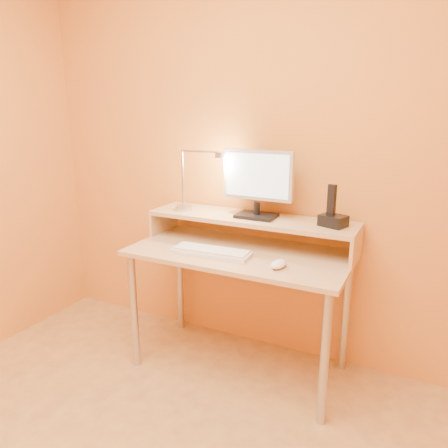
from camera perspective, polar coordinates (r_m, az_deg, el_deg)
The scene contains 25 objects.
wall_back at distance 2.53m, azimuth 5.24°, elevation 10.01°, with size 3.00×0.04×2.50m, color orange.
desk_leg_fl at distance 2.56m, azimuth -11.89°, elevation -11.28°, with size 0.04×0.04×0.69m, color #B3B4BD.
desk_leg_fr at distance 2.14m, azimuth 13.23°, elevation -17.13°, with size 0.04×0.04×0.69m, color #B3B4BD.
desk_leg_bl at distance 2.93m, azimuth -5.86°, elevation -7.49°, with size 0.04×0.04×0.69m, color #B3B4BD.
desk_leg_br at distance 2.57m, azimuth 15.88°, elevation -11.48°, with size 0.04×0.04×0.69m, color #B3B4BD.
desk_lower at distance 2.35m, azimuth 2.09°, elevation -3.89°, with size 1.20×0.60×0.03m, color tan.
shelf_riser_left at distance 2.73m, azimuth -7.94°, elevation 0.47°, with size 0.02×0.30×0.14m, color tan.
shelf_riser_right at distance 2.31m, azimuth 17.20°, elevation -2.88°, with size 0.02×0.30×0.14m, color tan.
desk_shelf at distance 2.44m, azimuth 3.57°, elevation 0.71°, with size 1.20×0.30×0.03m, color tan.
monitor_foot at distance 2.42m, azimuth 4.34°, elevation 1.11°, with size 0.22×0.16×0.02m, color black.
monitor_neck at distance 2.41m, azimuth 4.36°, elevation 2.13°, with size 0.04×0.04×0.07m, color black.
monitor_panel at distance 2.38m, azimuth 4.54°, elevation 6.51°, with size 0.40×0.04×0.28m, color #B0B1BA.
monitor_back at distance 2.41m, azimuth 4.75°, elevation 6.58°, with size 0.36×0.01×0.23m, color black.
monitor_screen at distance 2.37m, azimuth 4.37°, elevation 6.45°, with size 0.37×0.00×0.24m, color silver.
lamp_base at distance 2.60m, azimuth -5.40°, elevation 2.15°, with size 0.10×0.10×0.03m, color #B3B4BD.
lamp_post at distance 2.56m, azimuth -5.50°, elevation 6.02°, with size 0.01×0.01×0.33m, color #B3B4BD.
lamp_arm at distance 2.48m, azimuth -3.20°, elevation 9.60°, with size 0.01×0.01×0.24m, color #B3B4BD.
lamp_head at distance 2.43m, azimuth -0.69°, elevation 9.13°, with size 0.04×0.04×0.03m, color #B3B4BD.
lamp_bulb at distance 2.43m, azimuth -0.69°, elevation 8.76°, with size 0.03×0.03×0.00m, color #FFEAC6.
phone_dock at distance 2.30m, azimuth 14.32°, elevation 0.42°, with size 0.13×0.10×0.06m, color black.
phone_handset at distance 2.27m, azimuth 14.13°, elevation 3.14°, with size 0.04×0.03×0.16m, color black.
phone_led at distance 2.24m, azimuth 15.16°, elevation -0.01°, with size 0.01×0.00×0.04m, color #3088FD.
keyboard at distance 2.29m, azimuth -1.69°, elevation -3.82°, with size 0.42×0.14×0.02m, color silver.
mouse at distance 2.12m, azimuth 7.24°, elevation -5.30°, with size 0.07×0.12×0.04m, color white.
remote_control at distance 2.34m, azimuth -4.46°, elevation -3.45°, with size 0.04×0.16×0.02m, color silver.
Camera 1 is at (0.91, -0.85, 1.48)m, focal length 34.36 mm.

